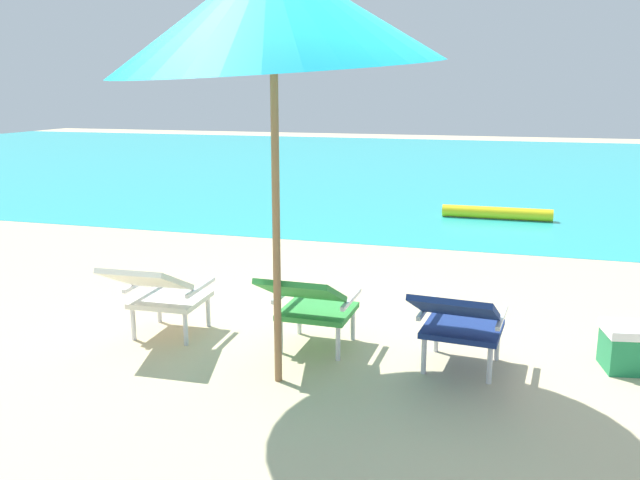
% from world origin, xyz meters
% --- Properties ---
extents(ground_plane, '(40.00, 40.00, 0.00)m').
position_xyz_m(ground_plane, '(0.00, 4.00, 0.00)').
color(ground_plane, '#CCB78E').
extents(ocean_band, '(40.00, 18.00, 0.01)m').
position_xyz_m(ocean_band, '(0.00, 12.59, 0.00)').
color(ocean_band, '#28B2B7').
rests_on(ocean_band, ground_plane).
extents(swim_buoy, '(1.60, 0.18, 0.18)m').
position_xyz_m(swim_buoy, '(1.21, 5.77, 0.10)').
color(swim_buoy, yellow).
rests_on(swim_buoy, ocean_band).
extents(lounge_chair_left, '(0.57, 0.89, 0.68)m').
position_xyz_m(lounge_chair_left, '(-1.11, -0.03, 0.40)').
color(lounge_chair_left, silver).
rests_on(lounge_chair_left, ground_plane).
extents(lounge_chair_center, '(0.56, 0.88, 0.68)m').
position_xyz_m(lounge_chair_center, '(0.07, 0.02, 0.40)').
color(lounge_chair_center, '#338E3D').
rests_on(lounge_chair_center, ground_plane).
extents(lounge_chair_right, '(0.61, 0.92, 0.68)m').
position_xyz_m(lounge_chair_right, '(1.14, -0.05, 0.40)').
color(lounge_chair_right, navy).
rests_on(lounge_chair_right, ground_plane).
extents(beach_umbrella_center, '(2.79, 2.80, 2.76)m').
position_xyz_m(beach_umbrella_center, '(0.00, -0.46, 2.35)').
color(beach_umbrella_center, olive).
rests_on(beach_umbrella_center, ground_plane).
extents(cooler_box, '(0.52, 0.40, 0.32)m').
position_xyz_m(cooler_box, '(2.33, 0.41, 0.16)').
color(cooler_box, '#1E844C').
rests_on(cooler_box, ground_plane).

